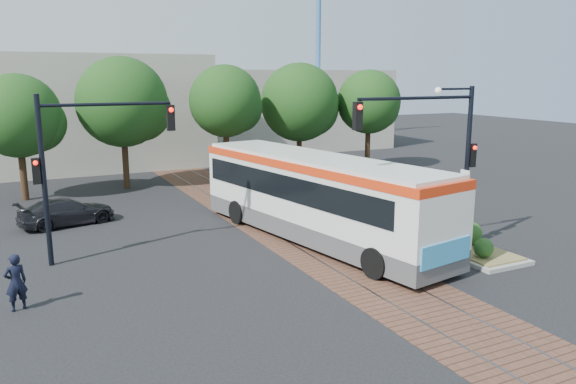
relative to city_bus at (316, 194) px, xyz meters
name	(u,v)px	position (x,y,z in m)	size (l,w,h in m)	color
ground	(340,259)	(-0.44, -2.62, -1.92)	(120.00, 120.00, 0.00)	black
trackbed	(291,232)	(-0.44, 1.38, -1.91)	(3.60, 40.00, 0.02)	brown
tree_row	(219,104)	(0.77, 13.80, 2.93)	(26.40, 5.60, 7.67)	#382314
warehouses	(147,110)	(-0.97, 26.13, 1.89)	(40.00, 13.00, 8.00)	#ADA899
crane	(318,31)	(17.56, 31.38, 8.96)	(8.00, 0.50, 18.00)	#3F72B2
city_bus	(316,194)	(0.00, 0.00, 0.00)	(4.98, 13.14, 3.45)	#47474A
traffic_island	(458,240)	(4.38, -3.52, -1.59)	(2.20, 5.20, 1.13)	gray
signal_pole_main	(443,143)	(3.42, -3.43, 2.24)	(5.49, 0.46, 6.00)	black
signal_pole_left	(77,155)	(-8.81, 1.38, 1.94)	(4.99, 0.34, 6.00)	black
officer	(16,282)	(-11.07, -2.40, -1.08)	(0.61, 0.40, 1.68)	black
parked_car	(67,212)	(-8.90, 6.96, -1.32)	(1.69, 4.16, 1.21)	black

